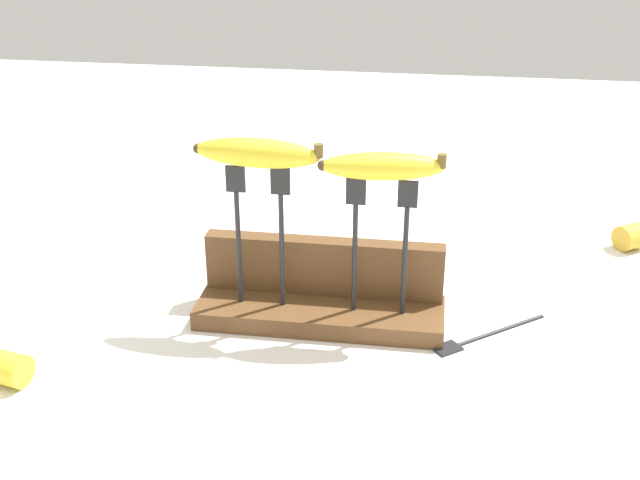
# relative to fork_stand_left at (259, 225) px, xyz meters

# --- Properties ---
(ground_plane) EXTENTS (3.00, 3.00, 0.00)m
(ground_plane) POSITION_rel_fork_stand_left_xyz_m (0.08, 0.01, -0.15)
(ground_plane) COLOR silver
(wooden_board) EXTENTS (0.35, 0.11, 0.03)m
(wooden_board) POSITION_rel_fork_stand_left_xyz_m (0.08, 0.01, -0.13)
(wooden_board) COLOR brown
(wooden_board) RESTS_ON ground
(board_backstop) EXTENTS (0.34, 0.03, 0.08)m
(board_backstop) POSITION_rel_fork_stand_left_xyz_m (0.08, 0.04, -0.08)
(board_backstop) COLOR brown
(board_backstop) RESTS_ON wooden_board
(fork_stand_left) EXTENTS (0.09, 0.01, 0.20)m
(fork_stand_left) POSITION_rel_fork_stand_left_xyz_m (0.00, 0.00, 0.00)
(fork_stand_left) COLOR black
(fork_stand_left) RESTS_ON wooden_board
(fork_stand_right) EXTENTS (0.09, 0.01, 0.19)m
(fork_stand_right) POSITION_rel_fork_stand_left_xyz_m (0.16, 0.00, -0.00)
(fork_stand_right) COLOR black
(fork_stand_right) RESTS_ON wooden_board
(banana_raised_left) EXTENTS (0.17, 0.05, 0.04)m
(banana_raised_left) POSITION_rel_fork_stand_left_xyz_m (-0.00, 0.00, 0.10)
(banana_raised_left) COLOR yellow
(banana_raised_left) RESTS_ON fork_stand_left
(banana_raised_right) EXTENTS (0.17, 0.06, 0.04)m
(banana_raised_right) POSITION_rel_fork_stand_left_xyz_m (0.16, -0.00, 0.09)
(banana_raised_right) COLOR yellow
(banana_raised_right) RESTS_ON fork_stand_right
(fork_fallen_near) EXTENTS (0.16, 0.06, 0.01)m
(fork_fallen_near) POSITION_rel_fork_stand_left_xyz_m (0.10, 0.17, -0.14)
(fork_fallen_near) COLOR black
(fork_fallen_near) RESTS_ON ground
(fork_fallen_far) EXTENTS (0.16, 0.13, 0.01)m
(fork_fallen_far) POSITION_rel_fork_stand_left_xyz_m (0.30, -0.01, -0.14)
(fork_fallen_far) COLOR black
(fork_fallen_far) RESTS_ON ground
(banana_chunk_near) EXTENTS (0.06, 0.06, 0.04)m
(banana_chunk_near) POSITION_rel_fork_stand_left_xyz_m (0.56, 0.32, -0.13)
(banana_chunk_near) COLOR gold
(banana_chunk_near) RESTS_ON ground
(banana_chunk_far) EXTENTS (0.05, 0.05, 0.04)m
(banana_chunk_far) POSITION_rel_fork_stand_left_xyz_m (-0.27, -0.20, -0.13)
(banana_chunk_far) COLOR yellow
(banana_chunk_far) RESTS_ON ground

